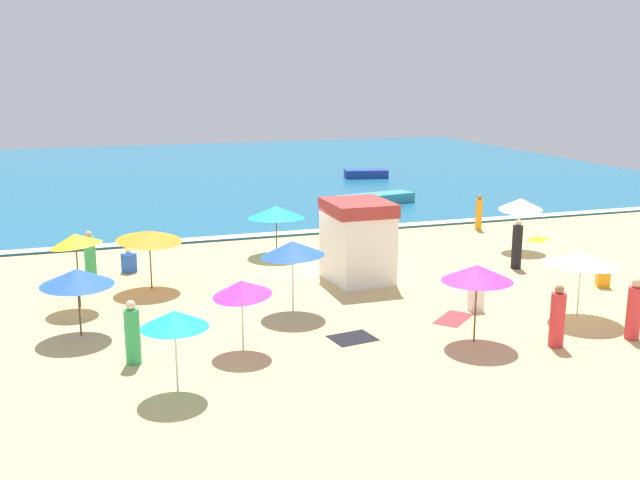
{
  "coord_description": "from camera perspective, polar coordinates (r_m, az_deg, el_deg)",
  "views": [
    {
      "loc": [
        -8.85,
        -24.59,
        7.11
      ],
      "look_at": [
        -0.27,
        1.57,
        0.8
      ],
      "focal_mm": 41.01,
      "sensor_mm": 36.0,
      "label": 1
    }
  ],
  "objects": [
    {
      "name": "beach_umbrella_6",
      "position": [
        30.74,
        15.4,
        2.73
      ],
      "size": [
        2.49,
        2.5,
        2.24
      ],
      "color": "silver",
      "rests_on": "ground_plane"
    },
    {
      "name": "beachgoer_5",
      "position": [
        34.53,
        12.3,
        2.06
      ],
      "size": [
        0.4,
        0.4,
        1.65
      ],
      "color": "orange",
      "rests_on": "ground_plane"
    },
    {
      "name": "beachgoer_0",
      "position": [
        18.9,
        -14.42,
        -7.15
      ],
      "size": [
        0.49,
        0.49,
        1.65
      ],
      "color": "green",
      "rests_on": "ground_plane"
    },
    {
      "name": "beach_umbrella_8",
      "position": [
        22.68,
        19.73,
        -1.4
      ],
      "size": [
        2.99,
        2.98,
        2.1
      ],
      "color": "silver",
      "rests_on": "ground_plane"
    },
    {
      "name": "beach_towel_2",
      "position": [
        33.27,
        16.63,
        0.03
      ],
      "size": [
        1.34,
        1.24,
        0.01
      ],
      "color": "orange",
      "rests_on": "ground_plane"
    },
    {
      "name": "small_boat_0",
      "position": [
        50.28,
        3.61,
        5.19
      ],
      "size": [
        3.1,
        1.81,
        0.55
      ],
      "color": "navy",
      "rests_on": "ocean_water"
    },
    {
      "name": "beachgoer_7",
      "position": [
        20.4,
        18.04,
        -5.81
      ],
      "size": [
        0.42,
        0.42,
        1.7
      ],
      "color": "red",
      "rests_on": "ground_plane"
    },
    {
      "name": "beachgoer_1",
      "position": [
        27.53,
        -14.69,
        -1.67
      ],
      "size": [
        0.57,
        0.57,
        0.89
      ],
      "color": "blue",
      "rests_on": "ground_plane"
    },
    {
      "name": "wave_breaker_foam",
      "position": [
        32.89,
        -2.12,
        0.6
      ],
      "size": [
        57.0,
        0.7,
        0.01
      ],
      "primitive_type": "cube",
      "color": "white",
      "rests_on": "ocean_water"
    },
    {
      "name": "ocean_water",
      "position": [
        53.79,
        -8.57,
        5.23
      ],
      "size": [
        60.0,
        44.0,
        0.1
      ],
      "primitive_type": "cube",
      "color": "#196084",
      "rests_on": "ground_plane"
    },
    {
      "name": "beach_umbrella_0",
      "position": [
        24.87,
        -13.19,
        0.32
      ],
      "size": [
        2.99,
        2.99,
        2.1
      ],
      "color": "#4C3823",
      "rests_on": "ground_plane"
    },
    {
      "name": "beach_umbrella_2",
      "position": [
        23.43,
        -18.55,
        0.01
      ],
      "size": [
        2.15,
        2.14,
        2.43
      ],
      "color": "#4C3823",
      "rests_on": "ground_plane"
    },
    {
      "name": "beach_towel_1",
      "position": [
        22.11,
        10.36,
        -6.06
      ],
      "size": [
        1.58,
        1.51,
        0.01
      ],
      "color": "red",
      "rests_on": "ground_plane"
    },
    {
      "name": "lifeguard_cabana",
      "position": [
        25.3,
        2.96,
        -0.04
      ],
      "size": [
        2.12,
        2.46,
        2.84
      ],
      "color": "white",
      "rests_on": "ground_plane"
    },
    {
      "name": "beachgoer_8",
      "position": [
        28.01,
        15.11,
        -0.44
      ],
      "size": [
        0.48,
        0.48,
        1.85
      ],
      "color": "black",
      "rests_on": "ground_plane"
    },
    {
      "name": "beach_umbrella_5",
      "position": [
        20.96,
        -18.44,
        -2.76
      ],
      "size": [
        2.72,
        2.72,
        1.95
      ],
      "color": "#4C3823",
      "rests_on": "ground_plane"
    },
    {
      "name": "ground_plane",
      "position": [
        27.08,
        1.58,
        -2.32
      ],
      "size": [
        60.0,
        60.0,
        0.0
      ],
      "primitive_type": "plane",
      "color": "#D8B775"
    },
    {
      "name": "beach_umbrella_1",
      "position": [
        21.76,
        -2.15,
        -0.67
      ],
      "size": [
        2.46,
        2.44,
        2.28
      ],
      "color": "silver",
      "rests_on": "ground_plane"
    },
    {
      "name": "beachgoer_4",
      "position": [
        26.81,
        -17.5,
        -1.3
      ],
      "size": [
        0.42,
        0.42,
        1.75
      ],
      "color": "green",
      "rests_on": "ground_plane"
    },
    {
      "name": "beachgoer_2",
      "position": [
        21.68,
        23.3,
        -5.1
      ],
      "size": [
        0.55,
        0.55,
        1.72
      ],
      "color": "red",
      "rests_on": "ground_plane"
    },
    {
      "name": "beach_towel_0",
      "position": [
        20.24,
        2.55,
        -7.66
      ],
      "size": [
        1.32,
        1.14,
        0.01
      ],
      "color": "black",
      "rests_on": "ground_plane"
    },
    {
      "name": "beach_umbrella_9",
      "position": [
        28.98,
        -3.44,
        2.18
      ],
      "size": [
        2.66,
        2.68,
        2.02
      ],
      "color": "#4C3823",
      "rests_on": "ground_plane"
    },
    {
      "name": "beachgoer_3",
      "position": [
        22.91,
        12.06,
        -4.38
      ],
      "size": [
        0.44,
        0.44,
        0.95
      ],
      "color": "white",
      "rests_on": "ground_plane"
    },
    {
      "name": "beach_umbrella_7",
      "position": [
        16.67,
        -11.29,
        -6.07
      ],
      "size": [
        1.97,
        1.97,
        1.97
      ],
      "color": "silver",
      "rests_on": "ground_plane"
    },
    {
      "name": "beach_umbrella_4",
      "position": [
        18.88,
        -6.12,
        -3.75
      ],
      "size": [
        2.15,
        2.14,
        2.01
      ],
      "color": "silver",
      "rests_on": "ground_plane"
    },
    {
      "name": "small_boat_1",
      "position": [
        40.18,
        4.39,
        3.22
      ],
      "size": [
        4.47,
        2.08,
        0.54
      ],
      "color": "teal",
      "rests_on": "ocean_water"
    },
    {
      "name": "beachgoer_6",
      "position": [
        26.63,
        21.21,
        -2.67
      ],
      "size": [
        0.55,
        0.55,
        0.85
      ],
      "color": "orange",
      "rests_on": "ground_plane"
    },
    {
      "name": "beach_umbrella_3",
      "position": [
        19.84,
        12.16,
        -2.53
      ],
      "size": [
        2.67,
        2.67,
        2.17
      ],
      "color": "#4C3823",
      "rests_on": "ground_plane"
    }
  ]
}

